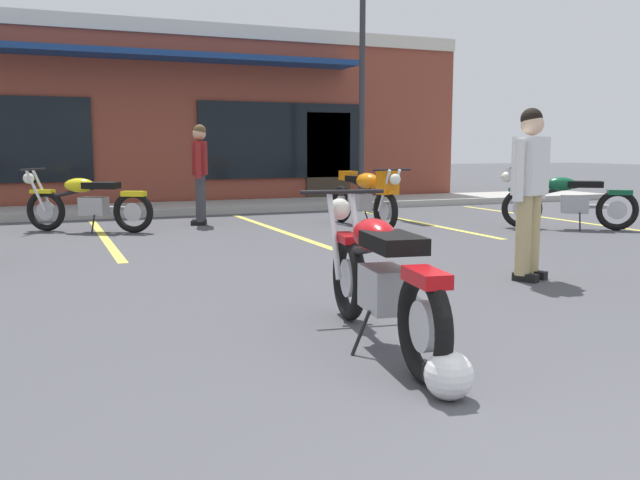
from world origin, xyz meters
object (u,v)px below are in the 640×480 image
object	(u,v)px
person_in_shorts_foreground	(200,168)
parking_lot_lamp_post	(365,42)
person_in_black_shirt	(530,183)
helmet_on_pavement	(449,375)
motorcycle_blue_standard	(366,195)
motorcycle_foreground_classic	(380,276)
motorcycle_silver_naked	(87,202)
motorcycle_red_sportbike	(568,200)

from	to	relation	value
person_in_shorts_foreground	parking_lot_lamp_post	bearing A→B (deg)	19.59
person_in_black_shirt	person_in_shorts_foreground	xyz separation A→B (m)	(-1.92, 5.97, 0.00)
helmet_on_pavement	motorcycle_blue_standard	bearing A→B (deg)	66.99
motorcycle_foreground_classic	helmet_on_pavement	xyz separation A→B (m)	(-0.12, -1.01, -0.33)
motorcycle_blue_standard	parking_lot_lamp_post	size ratio (longest dim) A/B	0.40
person_in_black_shirt	motorcycle_blue_standard	bearing A→B (deg)	84.01
motorcycle_blue_standard	helmet_on_pavement	distance (m)	7.64
motorcycle_blue_standard	person_in_shorts_foreground	xyz separation A→B (m)	(-2.40, 1.40, 0.42)
helmet_on_pavement	parking_lot_lamp_post	world-z (taller)	parking_lot_lamp_post
motorcycle_foreground_classic	parking_lot_lamp_post	world-z (taller)	parking_lot_lamp_post
person_in_black_shirt	parking_lot_lamp_post	world-z (taller)	parking_lot_lamp_post
helmet_on_pavement	motorcycle_foreground_classic	bearing A→B (deg)	83.25
motorcycle_foreground_classic	motorcycle_blue_standard	distance (m)	6.66
person_in_black_shirt	motorcycle_silver_naked	bearing A→B (deg)	123.46
person_in_shorts_foreground	parking_lot_lamp_post	size ratio (longest dim) A/B	0.32
helmet_on_pavement	parking_lot_lamp_post	xyz separation A→B (m)	(4.27, 9.74, 3.26)
person_in_black_shirt	motorcycle_foreground_classic	bearing A→B (deg)	-148.73
motorcycle_silver_naked	parking_lot_lamp_post	distance (m)	6.44
person_in_shorts_foreground	helmet_on_pavement	world-z (taller)	person_in_shorts_foreground
motorcycle_blue_standard	person_in_black_shirt	distance (m)	4.61
motorcycle_blue_standard	person_in_shorts_foreground	size ratio (longest dim) A/B	1.26
motorcycle_red_sportbike	parking_lot_lamp_post	xyz separation A→B (m)	(-1.58, 4.15, 2.93)
person_in_black_shirt	parking_lot_lamp_post	bearing A→B (deg)	76.38
motorcycle_red_sportbike	person_in_black_shirt	bearing A→B (deg)	-136.93
motorcycle_silver_naked	person_in_shorts_foreground	size ratio (longest dim) A/B	1.11
motorcycle_red_sportbike	motorcycle_blue_standard	world-z (taller)	same
motorcycle_blue_standard	parking_lot_lamp_post	xyz separation A→B (m)	(1.28, 2.71, 2.86)
motorcycle_red_sportbike	motorcycle_foreground_classic	bearing A→B (deg)	-141.39
motorcycle_red_sportbike	helmet_on_pavement	distance (m)	8.10
motorcycle_foreground_classic	person_in_black_shirt	world-z (taller)	person_in_black_shirt
person_in_shorts_foreground	parking_lot_lamp_post	xyz separation A→B (m)	(3.68, 1.31, 2.44)
motorcycle_blue_standard	helmet_on_pavement	world-z (taller)	motorcycle_blue_standard
helmet_on_pavement	person_in_shorts_foreground	bearing A→B (deg)	86.02
person_in_black_shirt	helmet_on_pavement	bearing A→B (deg)	-135.54
motorcycle_silver_naked	person_in_black_shirt	bearing A→B (deg)	-56.54
person_in_shorts_foreground	motorcycle_foreground_classic	bearing A→B (deg)	-93.60
motorcycle_silver_naked	parking_lot_lamp_post	world-z (taller)	parking_lot_lamp_post
motorcycle_foreground_classic	motorcycle_blue_standard	size ratio (longest dim) A/B	1.00
motorcycle_silver_naked	motorcycle_blue_standard	distance (m)	4.37
motorcycle_blue_standard	person_in_shorts_foreground	bearing A→B (deg)	149.71
motorcycle_foreground_classic	motorcycle_blue_standard	world-z (taller)	same
motorcycle_foreground_classic	person_in_black_shirt	size ratio (longest dim) A/B	1.26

